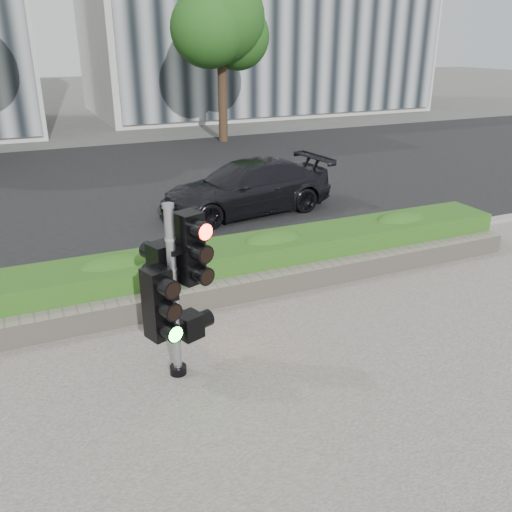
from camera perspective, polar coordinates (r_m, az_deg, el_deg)
ground at (r=6.98m, az=-0.24°, el=-12.03°), size 120.00×120.00×0.00m
road at (r=15.96m, az=-15.02°, el=7.08°), size 60.00×13.00×0.02m
curb at (r=9.57m, az=-7.89°, el=-1.95°), size 60.00×0.25×0.12m
stone_wall at (r=8.42m, az=-5.48°, el=-4.23°), size 12.00×0.32×0.34m
hedge at (r=8.92m, az=-6.88°, el=-1.56°), size 12.00×1.00×0.68m
tree_right at (r=22.28m, az=-3.81°, el=23.39°), size 4.10×3.58×6.53m
traffic_signal at (r=6.40m, az=-8.70°, el=-2.85°), size 0.80×0.70×2.19m
car_dark at (r=12.89m, az=-1.01°, el=7.23°), size 4.37×2.17×1.22m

